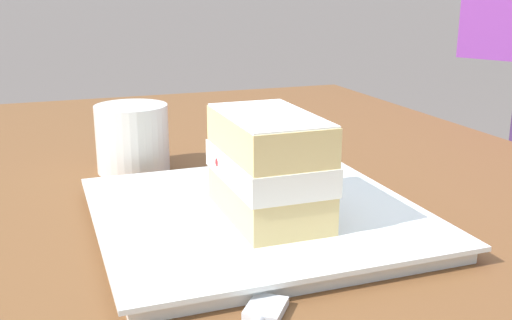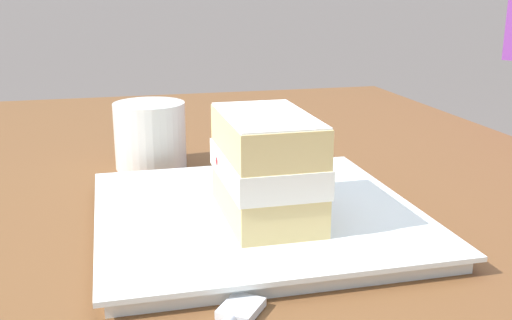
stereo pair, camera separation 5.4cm
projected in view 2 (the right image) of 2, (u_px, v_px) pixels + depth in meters
name	position (u px, v px, depth m)	size (l,w,h in m)	color
patio_table	(263.00, 278.00, 0.70)	(1.19, 0.81, 0.73)	brown
dessert_plate	(256.00, 216.00, 0.55)	(0.28, 0.28, 0.02)	white
cake_slice	(266.00, 166.00, 0.52)	(0.13, 0.08, 0.09)	#E0C17A
coffee_cup	(150.00, 134.00, 0.72)	(0.08, 0.08, 0.08)	silver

